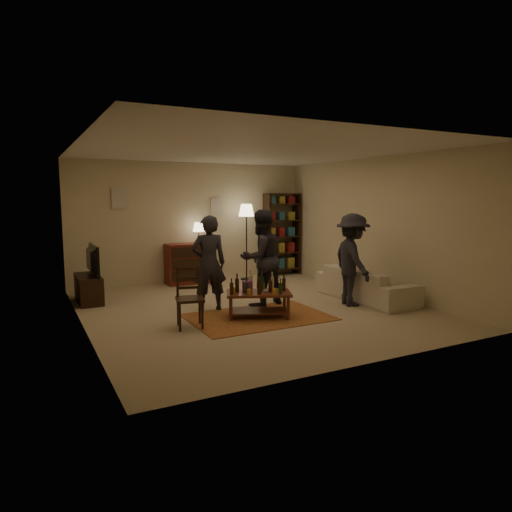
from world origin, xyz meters
TOP-DOWN VIEW (x-y plane):
  - floor at (0.00, 0.00)m, footprint 6.00×6.00m
  - room_shell at (-0.65, 2.98)m, footprint 6.00×6.00m
  - rug at (-0.17, -0.59)m, footprint 2.20×1.50m
  - coffee_table at (-0.18, -0.59)m, footprint 1.15×0.91m
  - dining_chair at (-1.33, -0.58)m, footprint 0.48×0.48m
  - tv_stand at (-2.44, 1.80)m, footprint 0.40×1.00m
  - dresser at (-0.19, 2.71)m, footprint 1.00×0.50m
  - bookshelf at (2.25, 2.78)m, footprint 0.90×0.34m
  - floor_lamp at (1.16, 2.55)m, footprint 0.36×0.36m
  - sofa at (2.20, -0.40)m, footprint 0.81×2.08m
  - person_left at (-0.71, 0.20)m, footprint 0.65×0.49m
  - person_right at (0.25, 0.13)m, footprint 0.93×0.78m
  - person_by_sofa at (1.70, -0.60)m, footprint 0.84×1.17m

SIDE VIEW (x-z plane):
  - floor at x=0.00m, z-range 0.00..0.00m
  - rug at x=-0.17m, z-range 0.00..0.01m
  - sofa at x=2.20m, z-range 0.00..0.61m
  - coffee_table at x=-0.18m, z-range 0.00..0.76m
  - tv_stand at x=-2.44m, z-range -0.14..0.91m
  - dresser at x=-0.19m, z-range -0.20..1.16m
  - dining_chair at x=-1.33m, z-range 0.02..0.95m
  - person_left at x=-0.71m, z-range 0.00..1.63m
  - person_by_sofa at x=1.70m, z-range 0.00..1.64m
  - person_right at x=0.25m, z-range 0.00..1.71m
  - bookshelf at x=2.25m, z-range 0.03..2.04m
  - floor_lamp at x=1.16m, z-range 0.62..2.38m
  - room_shell at x=-0.65m, z-range -1.19..4.81m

